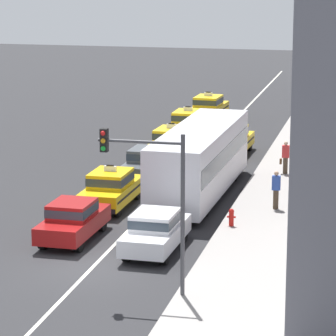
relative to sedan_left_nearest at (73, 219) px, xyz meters
name	(u,v)px	position (x,y,z in m)	size (l,w,h in m)	color
ground_plane	(91,269)	(1.76, -3.20, -0.85)	(160.00, 160.00, 0.00)	#2B2B2D
lane_stripe_left_right	(200,156)	(1.76, 16.80, -0.84)	(0.14, 80.00, 0.01)	silver
sidewalk_curb	(291,180)	(7.36, 11.80, -0.77)	(4.00, 90.00, 0.15)	#9E9993
sedan_left_nearest	(73,219)	(0.00, 0.00, 0.00)	(1.85, 4.34, 1.58)	black
taxi_left_second	(111,188)	(0.05, 5.16, 0.03)	(1.87, 4.58, 1.96)	black
sedan_left_third	(147,162)	(0.28, 10.77, 0.00)	(1.89, 4.35, 1.58)	black
taxi_left_fourth	(172,142)	(0.33, 16.06, 0.03)	(2.00, 4.63, 1.96)	black
taxi_left_fifth	(188,123)	(-0.02, 22.02, 0.03)	(1.86, 4.58, 1.96)	black
taxi_left_sixth	(209,107)	(0.03, 28.38, 0.03)	(2.05, 4.65, 1.96)	black
sedan_right_nearest	(155,230)	(3.53, -0.73, 0.00)	(1.88, 4.35, 1.58)	black
bus_right_second	(200,158)	(3.50, 8.01, 0.97)	(2.77, 11.26, 3.22)	black
taxi_right_third	(231,140)	(3.41, 17.36, 0.03)	(2.01, 4.63, 1.96)	black
pedestrian_near_crosswalk	(276,190)	(7.29, 5.97, 0.16)	(0.36, 0.24, 1.69)	#473828
pedestrian_mid_block	(285,158)	(6.93, 12.87, 0.14)	(0.47, 0.24, 1.67)	#473828
fire_hydrant	(231,217)	(5.84, 2.89, -0.30)	(0.36, 0.22, 0.73)	red
traffic_light_pole	(153,184)	(4.65, -5.47, 2.97)	(2.87, 0.33, 5.58)	#47474C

